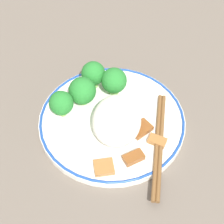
{
  "coord_description": "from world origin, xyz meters",
  "views": [
    {
      "loc": [
        -0.42,
        -0.02,
        0.54
      ],
      "look_at": [
        0.0,
        0.0,
        0.03
      ],
      "focal_mm": 60.0,
      "sensor_mm": 36.0,
      "label": 1
    }
  ],
  "objects_px": {
    "broccoli_back_left": "(114,81)",
    "broccoli_back_right": "(82,91)",
    "plate": "(112,120)",
    "chopsticks": "(159,144)",
    "broccoli_back_center": "(93,74)",
    "broccoli_mid_left": "(61,103)"
  },
  "relations": [
    {
      "from": "broccoli_back_left",
      "to": "broccoli_back_center",
      "type": "distance_m",
      "value": 0.04
    },
    {
      "from": "broccoli_back_left",
      "to": "broccoli_mid_left",
      "type": "height_order",
      "value": "broccoli_back_left"
    },
    {
      "from": "broccoli_back_right",
      "to": "broccoli_mid_left",
      "type": "bearing_deg",
      "value": 133.29
    },
    {
      "from": "broccoli_back_center",
      "to": "chopsticks",
      "type": "relative_size",
      "value": 0.26
    },
    {
      "from": "broccoli_back_left",
      "to": "broccoli_back_right",
      "type": "relative_size",
      "value": 0.99
    },
    {
      "from": "broccoli_back_center",
      "to": "broccoli_back_right",
      "type": "relative_size",
      "value": 1.0
    },
    {
      "from": "plate",
      "to": "chopsticks",
      "type": "distance_m",
      "value": 0.1
    },
    {
      "from": "plate",
      "to": "broccoli_back_left",
      "type": "relative_size",
      "value": 4.75
    },
    {
      "from": "plate",
      "to": "broccoli_back_right",
      "type": "bearing_deg",
      "value": 56.01
    },
    {
      "from": "broccoli_back_left",
      "to": "broccoli_back_right",
      "type": "height_order",
      "value": "same"
    },
    {
      "from": "broccoli_back_right",
      "to": "chopsticks",
      "type": "bearing_deg",
      "value": -122.71
    },
    {
      "from": "broccoli_back_left",
      "to": "broccoli_back_center",
      "type": "relative_size",
      "value": 0.99
    },
    {
      "from": "broccoli_back_left",
      "to": "broccoli_back_right",
      "type": "xyz_separation_m",
      "value": [
        -0.03,
        0.06,
        -0.0
      ]
    },
    {
      "from": "broccoli_back_right",
      "to": "broccoli_mid_left",
      "type": "distance_m",
      "value": 0.05
    },
    {
      "from": "broccoli_back_center",
      "to": "broccoli_back_left",
      "type": "bearing_deg",
      "value": -110.58
    },
    {
      "from": "broccoli_back_center",
      "to": "broccoli_back_right",
      "type": "distance_m",
      "value": 0.05
    },
    {
      "from": "plate",
      "to": "broccoli_mid_left",
      "type": "distance_m",
      "value": 0.1
    },
    {
      "from": "broccoli_back_center",
      "to": "plate",
      "type": "bearing_deg",
      "value": -153.7
    },
    {
      "from": "broccoli_back_left",
      "to": "broccoli_back_center",
      "type": "height_order",
      "value": "same"
    },
    {
      "from": "broccoli_back_left",
      "to": "chopsticks",
      "type": "xyz_separation_m",
      "value": [
        -0.12,
        -0.08,
        -0.03
      ]
    },
    {
      "from": "broccoli_back_left",
      "to": "broccoli_back_right",
      "type": "distance_m",
      "value": 0.06
    },
    {
      "from": "broccoli_back_center",
      "to": "broccoli_mid_left",
      "type": "relative_size",
      "value": 1.05
    }
  ]
}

